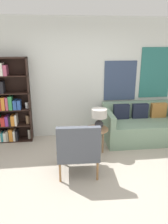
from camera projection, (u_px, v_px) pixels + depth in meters
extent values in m
plane|color=#B2A899|center=(89.00, 184.00, 3.50)|extent=(14.00, 14.00, 0.00)
cube|color=silver|center=(77.00, 79.00, 4.99)|extent=(6.40, 0.06, 2.70)
cube|color=#334260|center=(120.00, 81.00, 5.08)|extent=(0.76, 0.02, 0.92)
cube|color=#286B66|center=(155.00, 73.00, 5.13)|extent=(0.73, 0.02, 1.17)
cube|color=black|center=(30.00, 100.00, 4.83)|extent=(0.02, 0.30, 1.87)
cube|color=black|center=(8.00, 58.00, 4.50)|extent=(0.77, 0.30, 0.02)
cube|color=black|center=(16.00, 139.00, 5.07)|extent=(0.77, 0.30, 0.02)
cube|color=black|center=(13.00, 99.00, 4.92)|extent=(0.77, 0.01, 1.87)
cube|color=black|center=(15.00, 125.00, 4.96)|extent=(0.77, 0.30, 0.02)
cube|color=silver|center=(1.00, 136.00, 4.98)|extent=(0.05, 0.23, 0.21)
cube|color=teal|center=(3.00, 136.00, 4.96)|extent=(0.04, 0.17, 0.21)
cube|color=silver|center=(6.00, 136.00, 4.98)|extent=(0.06, 0.22, 0.20)
cube|color=gray|center=(8.00, 135.00, 4.97)|extent=(0.05, 0.18, 0.24)
cube|color=orange|center=(12.00, 134.00, 4.99)|extent=(0.08, 0.23, 0.27)
cube|color=silver|center=(15.00, 135.00, 4.99)|extent=(0.04, 0.20, 0.24)
cube|color=black|center=(17.00, 135.00, 5.01)|extent=(0.05, 0.22, 0.23)
cylinder|color=beige|center=(29.00, 134.00, 5.07)|extent=(0.07, 0.07, 0.22)
cube|color=black|center=(13.00, 109.00, 4.84)|extent=(0.77, 0.30, 0.02)
cylinder|color=#194723|center=(0.00, 119.00, 4.88)|extent=(0.06, 0.06, 0.26)
cube|color=red|center=(3.00, 121.00, 4.87)|extent=(0.09, 0.21, 0.20)
cube|color=#7A338C|center=(8.00, 120.00, 4.89)|extent=(0.07, 0.25, 0.22)
cube|color=black|center=(10.00, 120.00, 4.90)|extent=(0.04, 0.24, 0.21)
cube|color=orange|center=(13.00, 120.00, 4.89)|extent=(0.08, 0.21, 0.23)
cube|color=silver|center=(16.00, 119.00, 4.91)|extent=(0.04, 0.25, 0.24)
cylinder|color=#8C6B4C|center=(28.00, 120.00, 4.96)|extent=(0.09, 0.09, 0.19)
cube|color=black|center=(11.00, 93.00, 4.73)|extent=(0.77, 0.30, 0.02)
cube|color=red|center=(1.00, 105.00, 4.76)|extent=(0.04, 0.23, 0.21)
cube|color=orange|center=(3.00, 103.00, 4.72)|extent=(0.07, 0.17, 0.28)
cube|color=#B24C6B|center=(7.00, 103.00, 4.75)|extent=(0.06, 0.19, 0.28)
cube|color=#338C4C|center=(11.00, 103.00, 4.76)|extent=(0.08, 0.21, 0.30)
cube|color=#2D56A8|center=(15.00, 104.00, 4.80)|extent=(0.07, 0.25, 0.20)
cube|color=#2D56A8|center=(19.00, 105.00, 4.78)|extent=(0.07, 0.18, 0.21)
cylinder|color=white|center=(27.00, 105.00, 4.86)|extent=(0.08, 0.08, 0.13)
cube|color=black|center=(9.00, 76.00, 4.61)|extent=(0.77, 0.30, 0.02)
cube|color=black|center=(3.00, 87.00, 4.64)|extent=(0.06, 0.22, 0.25)
cube|color=silver|center=(1.00, 69.00, 4.53)|extent=(0.08, 0.24, 0.26)
cube|color=#B24C6B|center=(6.00, 70.00, 4.55)|extent=(0.07, 0.24, 0.22)
cylinder|color=olive|center=(93.00, 154.00, 4.09)|extent=(0.04, 0.04, 0.34)
cylinder|color=olive|center=(61.00, 155.00, 4.05)|extent=(0.04, 0.04, 0.34)
cylinder|color=olive|center=(97.00, 171.00, 3.56)|extent=(0.04, 0.04, 0.34)
cylinder|color=olive|center=(60.00, 172.00, 3.52)|extent=(0.04, 0.04, 0.34)
cube|color=#4C515B|center=(78.00, 152.00, 3.74)|extent=(0.72, 0.67, 0.08)
cube|color=#4C515B|center=(79.00, 143.00, 3.39)|extent=(0.69, 0.13, 0.53)
cube|color=olive|center=(97.00, 144.00, 3.72)|extent=(0.08, 0.58, 0.04)
cube|color=olive|center=(59.00, 145.00, 3.67)|extent=(0.08, 0.58, 0.04)
cube|color=gray|center=(142.00, 130.00, 5.00)|extent=(1.71, 0.91, 0.47)
cube|color=gray|center=(138.00, 109.00, 5.21)|extent=(1.71, 0.20, 0.35)
cube|color=gray|center=(109.00, 117.00, 4.80)|extent=(0.12, 0.91, 0.25)
cube|color=#1E2338|center=(121.00, 112.00, 5.02)|extent=(0.36, 0.12, 0.34)
cube|color=#1E2338|center=(140.00, 111.00, 5.07)|extent=(0.36, 0.12, 0.34)
cube|color=#B27538|center=(158.00, 110.00, 5.12)|extent=(0.36, 0.12, 0.34)
cylinder|color=#99704C|center=(96.00, 129.00, 4.39)|extent=(0.48, 0.48, 0.03)
cylinder|color=#99704C|center=(95.00, 138.00, 4.61)|extent=(0.03, 0.03, 0.49)
cylinder|color=#99704C|center=(91.00, 143.00, 4.39)|extent=(0.03, 0.03, 0.49)
cylinder|color=#99704C|center=(103.00, 142.00, 4.42)|extent=(0.03, 0.03, 0.49)
ellipsoid|color=#2D2D33|center=(99.00, 124.00, 4.38)|extent=(0.17, 0.17, 0.17)
cylinder|color=tan|center=(99.00, 119.00, 4.35)|extent=(0.02, 0.02, 0.06)
cylinder|color=beige|center=(99.00, 113.00, 4.31)|extent=(0.31, 0.31, 0.17)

